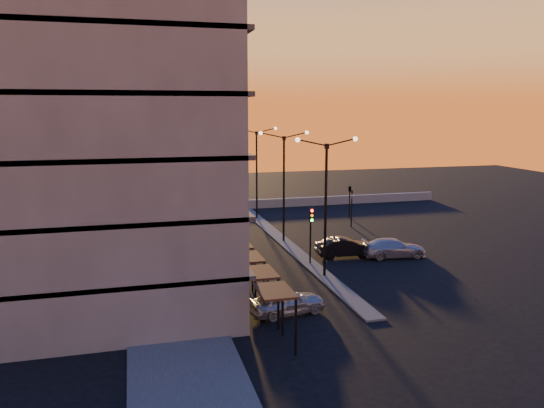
{
  "coord_description": "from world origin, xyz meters",
  "views": [
    {
      "loc": [
        -12.41,
        -32.62,
        11.3
      ],
      "look_at": [
        -1.98,
        6.48,
        4.03
      ],
      "focal_mm": 35.0,
      "sensor_mm": 36.0,
      "label": 1
    }
  ],
  "objects_px": {
    "streetlamp_mid": "(284,178)",
    "car_hatchback": "(287,301)",
    "traffic_light_main": "(311,227)",
    "car_sedan": "(345,247)",
    "car_wagon": "(394,248)"
  },
  "relations": [
    {
      "from": "streetlamp_mid",
      "to": "car_wagon",
      "type": "height_order",
      "value": "streetlamp_mid"
    },
    {
      "from": "traffic_light_main",
      "to": "car_wagon",
      "type": "xyz_separation_m",
      "value": [
        6.92,
        0.42,
        -2.17
      ]
    },
    {
      "from": "car_wagon",
      "to": "car_sedan",
      "type": "bearing_deg",
      "value": 78.76
    },
    {
      "from": "streetlamp_mid",
      "to": "car_wagon",
      "type": "distance_m",
      "value": 10.8
    },
    {
      "from": "streetlamp_mid",
      "to": "car_sedan",
      "type": "relative_size",
      "value": 2.11
    },
    {
      "from": "car_hatchback",
      "to": "car_wagon",
      "type": "xyz_separation_m",
      "value": [
        11.29,
        8.96,
        -0.02
      ]
    },
    {
      "from": "streetlamp_mid",
      "to": "car_hatchback",
      "type": "height_order",
      "value": "streetlamp_mid"
    },
    {
      "from": "streetlamp_mid",
      "to": "traffic_light_main",
      "type": "xyz_separation_m",
      "value": [
        0.0,
        -7.13,
        -2.7
      ]
    },
    {
      "from": "streetlamp_mid",
      "to": "car_wagon",
      "type": "relative_size",
      "value": 1.91
    },
    {
      "from": "car_sedan",
      "to": "car_wagon",
      "type": "height_order",
      "value": "car_sedan"
    },
    {
      "from": "car_hatchback",
      "to": "traffic_light_main",
      "type": "bearing_deg",
      "value": -36.37
    },
    {
      "from": "traffic_light_main",
      "to": "car_sedan",
      "type": "height_order",
      "value": "traffic_light_main"
    },
    {
      "from": "traffic_light_main",
      "to": "streetlamp_mid",
      "type": "bearing_deg",
      "value": 90.0
    },
    {
      "from": "streetlamp_mid",
      "to": "car_hatchback",
      "type": "distance_m",
      "value": 16.97
    },
    {
      "from": "car_hatchback",
      "to": "car_sedan",
      "type": "relative_size",
      "value": 0.97
    }
  ]
}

